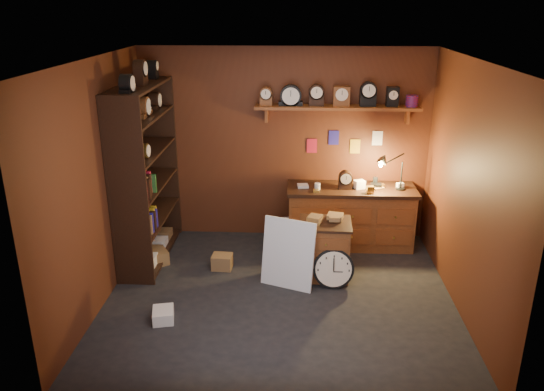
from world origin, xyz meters
The scene contains 11 objects.
floor centered at (0.00, 0.00, 0.00)m, with size 4.00×4.00×0.00m, color black.
room_shell centered at (0.04, 0.11, 1.72)m, with size 4.02×3.62×2.71m.
shelving_unit centered at (-1.79, 0.98, 1.25)m, with size 0.47×1.60×2.58m.
workbench centered at (0.93, 1.47, 0.47)m, with size 1.76×0.66×1.36m.
low_cabinet centered at (0.53, 0.53, 0.40)m, with size 0.65×0.56×0.81m.
big_round_clock centered at (0.63, 0.26, 0.24)m, with size 0.49×0.16×0.49m.
white_panel centered at (0.09, 0.27, 0.00)m, with size 0.65×0.03×0.86m, color silver.
mini_fridge centered at (0.08, 1.14, 0.22)m, with size 0.51×0.52×0.45m.
floor_box_a centered at (-1.65, 0.73, 0.09)m, with size 0.29×0.25×0.18m, color brown.
floor_box_b centered at (-1.24, -0.56, 0.07)m, with size 0.22×0.27×0.13m, color white.
floor_box_c centered at (-0.77, 0.65, 0.09)m, with size 0.25×0.21×0.19m, color brown.
Camera 1 is at (0.17, -5.42, 3.24)m, focal length 35.00 mm.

